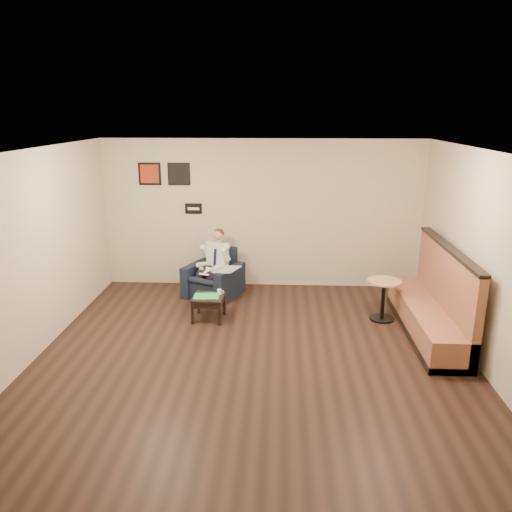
{
  "coord_description": "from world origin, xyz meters",
  "views": [
    {
      "loc": [
        0.35,
        -6.25,
        3.28
      ],
      "look_at": [
        -0.03,
        1.2,
        1.1
      ],
      "focal_mm": 35.0,
      "sensor_mm": 36.0,
      "label": 1
    }
  ],
  "objects_px": {
    "smartphone": "(213,293)",
    "seated_man": "(210,267)",
    "armchair": "(213,273)",
    "cafe_table": "(383,300)",
    "green_folder": "(206,296)",
    "banquette": "(429,292)",
    "side_table": "(209,308)",
    "coffee_mug": "(219,292)"
  },
  "relations": [
    {
      "from": "seated_man",
      "to": "side_table",
      "type": "height_order",
      "value": "seated_man"
    },
    {
      "from": "side_table",
      "to": "banquette",
      "type": "xyz_separation_m",
      "value": [
        3.39,
        -0.35,
        0.47
      ]
    },
    {
      "from": "side_table",
      "to": "cafe_table",
      "type": "distance_m",
      "value": 2.83
    },
    {
      "from": "green_folder",
      "to": "coffee_mug",
      "type": "height_order",
      "value": "coffee_mug"
    },
    {
      "from": "side_table",
      "to": "cafe_table",
      "type": "relative_size",
      "value": 0.73
    },
    {
      "from": "seated_man",
      "to": "cafe_table",
      "type": "distance_m",
      "value": 3.08
    },
    {
      "from": "armchair",
      "to": "smartphone",
      "type": "xyz_separation_m",
      "value": [
        0.12,
        -0.98,
        -0.02
      ]
    },
    {
      "from": "green_folder",
      "to": "cafe_table",
      "type": "xyz_separation_m",
      "value": [
        2.85,
        0.15,
        -0.07
      ]
    },
    {
      "from": "seated_man",
      "to": "smartphone",
      "type": "xyz_separation_m",
      "value": [
        0.17,
        -0.88,
        -0.18
      ]
    },
    {
      "from": "green_folder",
      "to": "smartphone",
      "type": "height_order",
      "value": "green_folder"
    },
    {
      "from": "armchair",
      "to": "cafe_table",
      "type": "bearing_deg",
      "value": 5.46
    },
    {
      "from": "smartphone",
      "to": "cafe_table",
      "type": "bearing_deg",
      "value": 13.94
    },
    {
      "from": "smartphone",
      "to": "coffee_mug",
      "type": "bearing_deg",
      "value": -7.1
    },
    {
      "from": "armchair",
      "to": "green_folder",
      "type": "bearing_deg",
      "value": -63.67
    },
    {
      "from": "armchair",
      "to": "seated_man",
      "type": "relative_size",
      "value": 0.75
    },
    {
      "from": "smartphone",
      "to": "cafe_table",
      "type": "distance_m",
      "value": 2.77
    },
    {
      "from": "side_table",
      "to": "banquette",
      "type": "relative_size",
      "value": 0.19
    },
    {
      "from": "green_folder",
      "to": "banquette",
      "type": "xyz_separation_m",
      "value": [
        3.42,
        -0.33,
        0.27
      ]
    },
    {
      "from": "armchair",
      "to": "banquette",
      "type": "height_order",
      "value": "banquette"
    },
    {
      "from": "armchair",
      "to": "cafe_table",
      "type": "xyz_separation_m",
      "value": [
        2.89,
        -0.98,
        -0.09
      ]
    },
    {
      "from": "armchair",
      "to": "banquette",
      "type": "relative_size",
      "value": 0.33
    },
    {
      "from": "green_folder",
      "to": "banquette",
      "type": "height_order",
      "value": "banquette"
    },
    {
      "from": "coffee_mug",
      "to": "smartphone",
      "type": "height_order",
      "value": "coffee_mug"
    },
    {
      "from": "seated_man",
      "to": "green_folder",
      "type": "xyz_separation_m",
      "value": [
        0.09,
        -1.03,
        -0.17
      ]
    },
    {
      "from": "armchair",
      "to": "smartphone",
      "type": "bearing_deg",
      "value": -58.56
    },
    {
      "from": "coffee_mug",
      "to": "banquette",
      "type": "relative_size",
      "value": 0.03
    },
    {
      "from": "green_folder",
      "to": "cafe_table",
      "type": "distance_m",
      "value": 2.86
    },
    {
      "from": "smartphone",
      "to": "seated_man",
      "type": "bearing_deg",
      "value": 114.95
    },
    {
      "from": "green_folder",
      "to": "coffee_mug",
      "type": "xyz_separation_m",
      "value": [
        0.2,
        0.11,
        0.04
      ]
    },
    {
      "from": "armchair",
      "to": "banquette",
      "type": "xyz_separation_m",
      "value": [
        3.46,
        -1.47,
        0.25
      ]
    },
    {
      "from": "armchair",
      "to": "cafe_table",
      "type": "relative_size",
      "value": 1.3
    },
    {
      "from": "seated_man",
      "to": "smartphone",
      "type": "bearing_deg",
      "value": -54.86
    },
    {
      "from": "armchair",
      "to": "coffee_mug",
      "type": "xyz_separation_m",
      "value": [
        0.24,
        -1.02,
        0.02
      ]
    },
    {
      "from": "armchair",
      "to": "green_folder",
      "type": "height_order",
      "value": "armchair"
    },
    {
      "from": "green_folder",
      "to": "cafe_table",
      "type": "bearing_deg",
      "value": 3.07
    },
    {
      "from": "side_table",
      "to": "green_folder",
      "type": "xyz_separation_m",
      "value": [
        -0.03,
        -0.02,
        0.21
      ]
    },
    {
      "from": "green_folder",
      "to": "banquette",
      "type": "distance_m",
      "value": 3.44
    },
    {
      "from": "seated_man",
      "to": "green_folder",
      "type": "height_order",
      "value": "seated_man"
    },
    {
      "from": "seated_man",
      "to": "green_folder",
      "type": "distance_m",
      "value": 1.05
    },
    {
      "from": "armchair",
      "to": "banquette",
      "type": "distance_m",
      "value": 3.77
    },
    {
      "from": "coffee_mug",
      "to": "cafe_table",
      "type": "height_order",
      "value": "cafe_table"
    },
    {
      "from": "smartphone",
      "to": "banquette",
      "type": "height_order",
      "value": "banquette"
    }
  ]
}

